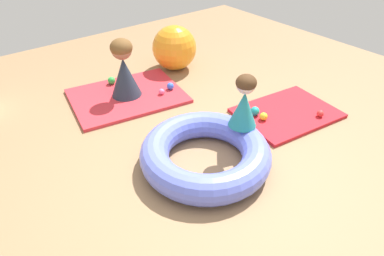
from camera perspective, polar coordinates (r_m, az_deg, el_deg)
The scene contains 13 objects.
ground_plane at distance 3.14m, azimuth 0.94°, elevation -7.72°, with size 8.00×8.00×0.00m, color #93704C.
gym_mat_far_left at distance 4.08m, azimuth 15.65°, elevation 2.46°, with size 1.11×0.81×0.04m, color red.
gym_mat_near_right at distance 4.34m, azimuth -10.84°, elevation 5.34°, with size 1.34×1.02×0.04m, color red.
inflatable_cushion at distance 3.15m, azimuth 2.25°, elevation -4.29°, with size 1.22×1.22×0.27m, color #6070E5.
child_in_teal at distance 3.18m, azimuth 8.79°, elevation 4.40°, with size 0.28×0.28×0.53m.
adult_seated at distance 4.18m, azimuth -11.40°, elevation 9.75°, with size 0.52×0.52×0.72m.
play_ball_green at distance 4.61m, azimuth -13.40°, elevation 7.78°, with size 0.10×0.10×0.10m, color green.
play_ball_red at distance 4.07m, azimuth 20.78°, elevation 2.29°, with size 0.08×0.08×0.08m, color red.
play_ball_pink at distance 4.26m, azimuth -5.13°, elevation 6.12°, with size 0.07×0.07×0.07m, color pink.
play_ball_yellow at distance 3.83m, azimuth 11.95°, elevation 1.92°, with size 0.09×0.09×0.09m, color yellow.
play_ball_teal at distance 3.89m, azimuth 10.54°, elevation 2.81°, with size 0.10×0.10×0.10m, color teal.
play_ball_blue at distance 4.36m, azimuth -3.66°, elevation 7.05°, with size 0.09×0.09×0.09m, color blue.
exercise_ball_large at distance 4.92m, azimuth -2.99°, elevation 13.32°, with size 0.62×0.62×0.62m, color orange.
Camera 1 is at (-1.46, -1.78, 2.13)m, focal length 31.69 mm.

